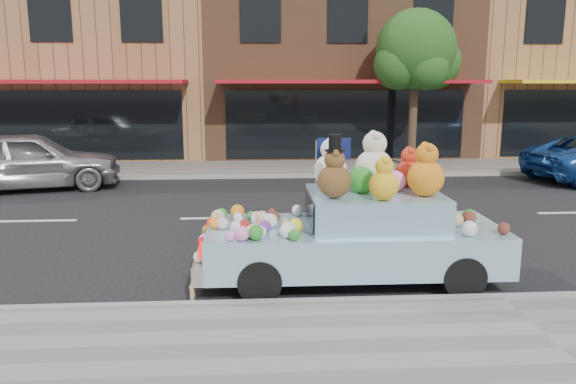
{
  "coord_description": "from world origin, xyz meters",
  "views": [
    {
      "loc": [
        -3.31,
        -11.92,
        2.97
      ],
      "look_at": [
        -2.77,
        -3.39,
        1.25
      ],
      "focal_mm": 35.0,
      "sensor_mm": 36.0,
      "label": 1
    }
  ],
  "objects": [
    {
      "name": "far_kerb",
      "position": [
        0.0,
        5.0,
        0.07
      ],
      "size": [
        60.0,
        0.12,
        0.13
      ],
      "primitive_type": "cube",
      "color": "gray",
      "rests_on": "ground"
    },
    {
      "name": "street_tree",
      "position": [
        2.03,
        6.55,
        3.69
      ],
      "size": [
        3.0,
        2.7,
        5.22
      ],
      "color": "#38281C",
      "rests_on": "ground"
    },
    {
      "name": "far_sidewalk",
      "position": [
        0.0,
        6.5,
        0.06
      ],
      "size": [
        60.0,
        3.0,
        0.12
      ],
      "primitive_type": "cube",
      "color": "gray",
      "rests_on": "ground"
    },
    {
      "name": "near_sidewalk",
      "position": [
        0.0,
        -6.5,
        0.06
      ],
      "size": [
        60.0,
        3.0,
        0.12
      ],
      "primitive_type": "cube",
      "color": "gray",
      "rests_on": "ground"
    },
    {
      "name": "storefront_mid",
      "position": [
        0.0,
        11.97,
        3.64
      ],
      "size": [
        10.0,
        9.8,
        7.3
      ],
      "color": "brown",
      "rests_on": "ground"
    },
    {
      "name": "ground",
      "position": [
        0.0,
        0.0,
        0.0
      ],
      "size": [
        120.0,
        120.0,
        0.0
      ],
      "primitive_type": "plane",
      "color": "black",
      "rests_on": "ground"
    },
    {
      "name": "near_kerb",
      "position": [
        0.0,
        -5.0,
        0.07
      ],
      "size": [
        60.0,
        0.12,
        0.13
      ],
      "primitive_type": "cube",
      "color": "gray",
      "rests_on": "ground"
    },
    {
      "name": "art_car",
      "position": [
        -1.8,
        -3.98,
        0.81
      ],
      "size": [
        4.5,
        1.79,
        2.23
      ],
      "rotation": [
        0.0,
        0.0,
        -0.01
      ],
      "color": "black",
      "rests_on": "ground"
    },
    {
      "name": "car_silver",
      "position": [
        -9.4,
        3.61,
        0.8
      ],
      "size": [
        5.04,
        2.99,
        1.61
      ],
      "primitive_type": "imported",
      "rotation": [
        0.0,
        0.0,
        1.82
      ],
      "color": "#9D9DA1",
      "rests_on": "ground"
    },
    {
      "name": "storefront_left",
      "position": [
        -10.0,
        11.97,
        3.64
      ],
      "size": [
        10.0,
        9.8,
        7.3
      ],
      "color": "#9C6841",
      "rests_on": "ground"
    },
    {
      "name": "storefront_right",
      "position": [
        10.0,
        11.97,
        3.64
      ],
      "size": [
        10.0,
        9.8,
        7.3
      ],
      "color": "#9C6841",
      "rests_on": "ground"
    }
  ]
}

